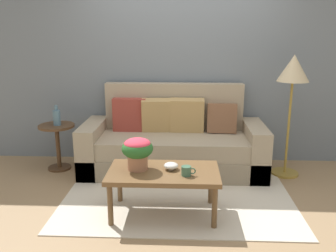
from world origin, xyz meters
name	(u,v)px	position (x,y,z in m)	size (l,w,h in m)	color
ground_plane	(178,193)	(0.00, 0.00, 0.00)	(14.00, 14.00, 0.00)	#997A56
wall_back	(180,57)	(0.00, 1.17, 1.39)	(6.40, 0.12, 2.78)	slate
area_rug	(178,190)	(0.00, 0.07, 0.01)	(2.40, 1.99, 0.01)	beige
couch	(173,144)	(-0.08, 0.71, 0.34)	(2.24, 0.87, 1.07)	gray
coffee_table	(164,176)	(-0.13, -0.47, 0.40)	(1.05, 0.60, 0.45)	brown
side_table	(57,139)	(-1.54, 0.66, 0.40)	(0.45, 0.45, 0.58)	#4C331E
floor_lamp	(293,77)	(1.31, 0.61, 1.20)	(0.37, 0.37, 1.46)	olive
potted_plant	(137,150)	(-0.38, -0.44, 0.64)	(0.30, 0.30, 0.30)	#A36B4C
coffee_mug	(187,171)	(0.09, -0.58, 0.49)	(0.13, 0.09, 0.09)	#3D664C
snack_bowl	(171,166)	(-0.06, -0.44, 0.49)	(0.14, 0.14, 0.07)	silver
table_vase	(57,117)	(-1.53, 0.65, 0.69)	(0.09, 0.09, 0.25)	slate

